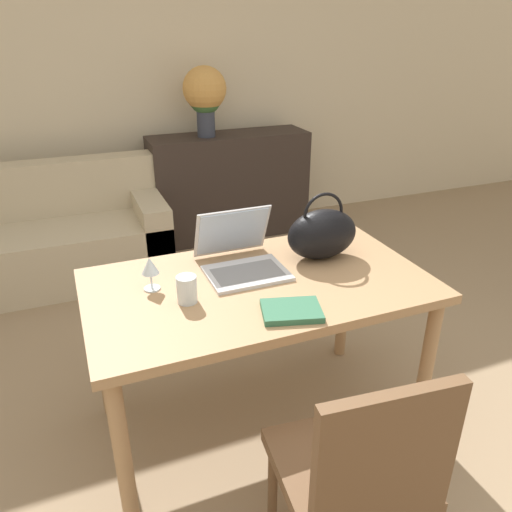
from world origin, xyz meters
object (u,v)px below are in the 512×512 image
object	(u,v)px
couch	(32,244)
handbag	(322,233)
laptop	(240,253)
chair	(359,472)
wine_glass	(150,267)
flower_vase	(205,94)
drinking_glass	(187,289)

from	to	relation	value
couch	handbag	bearing A→B (deg)	-54.37
couch	laptop	size ratio (longest dim) A/B	5.22
chair	wine_glass	size ratio (longest dim) A/B	6.53
couch	flower_vase	bearing A→B (deg)	11.55
wine_glass	handbag	xyz separation A→B (m)	(0.78, 0.01, 0.02)
laptop	drinking_glass	size ratio (longest dim) A/B	3.38
chair	laptop	distance (m)	1.01
chair	handbag	world-z (taller)	handbag
couch	wine_glass	distance (m)	2.03
wine_glass	couch	bearing A→B (deg)	106.44
laptop	flower_vase	size ratio (longest dim) A/B	0.67
drinking_glass	couch	bearing A→B (deg)	108.07
wine_glass	handbag	distance (m)	0.78
chair	handbag	size ratio (longest dim) A/B	2.77
chair	laptop	xyz separation A→B (m)	(-0.03, 0.96, 0.32)
laptop	wine_glass	bearing A→B (deg)	-171.74
wine_glass	handbag	bearing A→B (deg)	0.97
drinking_glass	flower_vase	size ratio (longest dim) A/B	0.20
couch	wine_glass	bearing A→B (deg)	-73.56
laptop	wine_glass	size ratio (longest dim) A/B	2.61
handbag	flower_vase	bearing A→B (deg)	87.27
handbag	chair	bearing A→B (deg)	-110.87
laptop	flower_vase	xyz separation A→B (m)	(0.48, 2.10, 0.39)
chair	laptop	world-z (taller)	laptop
couch	flower_vase	xyz separation A→B (m)	(1.43, 0.29, 0.94)
couch	handbag	size ratio (longest dim) A/B	5.77
handbag	wine_glass	bearing A→B (deg)	-179.03
laptop	couch	bearing A→B (deg)	117.72
flower_vase	chair	bearing A→B (deg)	-98.39
handbag	flower_vase	world-z (taller)	flower_vase
laptop	handbag	size ratio (longest dim) A/B	1.11
couch	wine_glass	world-z (taller)	wine_glass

